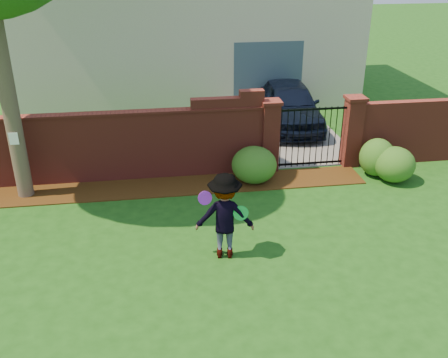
{
  "coord_description": "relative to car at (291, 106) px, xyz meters",
  "views": [
    {
      "loc": [
        -0.56,
        -7.84,
        5.45
      ],
      "look_at": [
        0.83,
        1.4,
        1.05
      ],
      "focal_mm": 40.63,
      "sensor_mm": 36.0,
      "label": 1
    }
  ],
  "objects": [
    {
      "name": "car",
      "position": [
        0.0,
        0.0,
        0.0
      ],
      "size": [
        1.93,
        4.27,
        1.42
      ],
      "primitive_type": "imported",
      "rotation": [
        0.0,
        0.0,
        -0.06
      ],
      "color": "black",
      "rests_on": "ground"
    },
    {
      "name": "brick_wall",
      "position": [
        -5.84,
        -3.11,
        0.21
      ],
      "size": [
        8.7,
        0.31,
        2.16
      ],
      "color": "maroon",
      "rests_on": "ground"
    },
    {
      "name": "house",
      "position": [
        -2.82,
        4.88,
        2.45
      ],
      "size": [
        12.4,
        6.4,
        6.3
      ],
      "color": "beige",
      "rests_on": "ground"
    },
    {
      "name": "frisbee_purple",
      "position": [
        -3.54,
        -7.01,
        0.61
      ],
      "size": [
        0.26,
        0.11,
        0.25
      ],
      "primitive_type": "cylinder",
      "rotation": [
        1.36,
        0.0,
        0.14
      ],
      "color": "purple",
      "rests_on": "man"
    },
    {
      "name": "man",
      "position": [
        -3.17,
        -6.92,
        0.14
      ],
      "size": [
        1.18,
        0.79,
        1.7
      ],
      "primitive_type": "imported",
      "rotation": [
        0.0,
        0.0,
        2.99
      ],
      "color": "gray",
      "rests_on": "ground"
    },
    {
      "name": "shrub_middle",
      "position": [
        1.2,
        -3.83,
        -0.22
      ],
      "size": [
        0.89,
        0.89,
        0.98
      ],
      "primitive_type": "ellipsoid",
      "color": "#1E5419",
      "rests_on": "ground"
    },
    {
      "name": "pillar_left",
      "position": [
        -1.43,
        -3.11,
        0.24
      ],
      "size": [
        0.5,
        0.5,
        1.88
      ],
      "color": "maroon",
      "rests_on": "ground"
    },
    {
      "name": "brick_wall_return",
      "position": [
        2.77,
        -3.11,
        0.14
      ],
      "size": [
        4.0,
        0.25,
        1.7
      ],
      "primitive_type": "cube",
      "color": "maroon",
      "rests_on": "ground"
    },
    {
      "name": "driveway",
      "position": [
        -0.33,
        0.89,
        -0.71
      ],
      "size": [
        3.2,
        8.0,
        0.01
      ],
      "primitive_type": "cube",
      "color": "slate",
      "rests_on": "ground"
    },
    {
      "name": "pillar_right",
      "position": [
        0.77,
        -3.11,
        0.24
      ],
      "size": [
        0.5,
        0.5,
        1.88
      ],
      "color": "maroon",
      "rests_on": "ground"
    },
    {
      "name": "paper_notice",
      "position": [
        -7.43,
        -3.9,
        0.79
      ],
      "size": [
        0.2,
        0.01,
        0.28
      ],
      "primitive_type": "cube",
      "color": "white",
      "rests_on": "tree"
    },
    {
      "name": "iron_gate",
      "position": [
        -0.33,
        -3.11,
        0.14
      ],
      "size": [
        1.78,
        0.03,
        1.6
      ],
      "color": "black",
      "rests_on": "ground"
    },
    {
      "name": "shrub_left",
      "position": [
        -1.96,
        -3.77,
        -0.26
      ],
      "size": [
        1.11,
        1.11,
        0.91
      ],
      "primitive_type": "ellipsoid",
      "color": "#1E5419",
      "rests_on": "ground"
    },
    {
      "name": "shrub_right",
      "position": [
        1.49,
        -4.23,
        -0.27
      ],
      "size": [
        1.0,
        1.0,
        0.89
      ],
      "primitive_type": "ellipsoid",
      "color": "#1E5419",
      "rests_on": "ground"
    },
    {
      "name": "ground",
      "position": [
        -3.83,
        -7.11,
        -0.72
      ],
      "size": [
        80.0,
        80.0,
        0.01
      ],
      "primitive_type": "cube",
      "color": "#194812",
      "rests_on": "ground"
    },
    {
      "name": "frisbee_green",
      "position": [
        -2.89,
        -7.04,
        0.27
      ],
      "size": [
        0.29,
        0.08,
        0.28
      ],
      "primitive_type": "cylinder",
      "rotation": [
        1.43,
        0.0,
        -0.05
      ],
      "color": "green",
      "rests_on": "man"
    },
    {
      "name": "mulch_bed",
      "position": [
        -4.78,
        -3.77,
        -0.7
      ],
      "size": [
        11.1,
        1.08,
        0.03
      ],
      "primitive_type": "cube",
      "color": "#331D09",
      "rests_on": "ground"
    }
  ]
}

